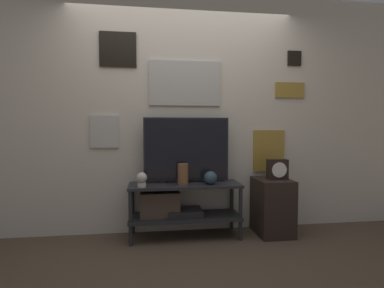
{
  "coord_description": "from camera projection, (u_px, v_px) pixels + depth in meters",
  "views": [
    {
      "loc": [
        -0.36,
        -2.92,
        1.18
      ],
      "look_at": [
        0.08,
        0.24,
        1.01
      ],
      "focal_mm": 28.0,
      "sensor_mm": 36.0,
      "label": 1
    }
  ],
  "objects": [
    {
      "name": "vase_round_glass",
      "position": [
        210.0,
        178.0,
        3.17
      ],
      "size": [
        0.14,
        0.14,
        0.14
      ],
      "color": "#2D4251",
      "rests_on": "media_console"
    },
    {
      "name": "ground_plane",
      "position": [
        188.0,
        246.0,
        3.0
      ],
      "size": [
        12.0,
        12.0,
        0.0
      ],
      "primitive_type": "plane",
      "color": "#4C3D2D"
    },
    {
      "name": "media_console",
      "position": [
        175.0,
        204.0,
        3.21
      ],
      "size": [
        1.19,
        0.4,
        0.58
      ],
      "color": "#232326",
      "rests_on": "ground_plane"
    },
    {
      "name": "wall_back",
      "position": [
        183.0,
        113.0,
        3.41
      ],
      "size": [
        6.4,
        0.08,
        2.7
      ],
      "color": "beige",
      "rests_on": "ground_plane"
    },
    {
      "name": "mantel_clock",
      "position": [
        277.0,
        169.0,
        3.29
      ],
      "size": [
        0.22,
        0.11,
        0.22
      ],
      "color": "black",
      "rests_on": "side_table"
    },
    {
      "name": "decorative_bust",
      "position": [
        142.0,
        179.0,
        3.02
      ],
      "size": [
        0.11,
        0.11,
        0.15
      ],
      "color": "beige",
      "rests_on": "media_console"
    },
    {
      "name": "vase_tall_ceramic",
      "position": [
        183.0,
        174.0,
        3.15
      ],
      "size": [
        0.11,
        0.11,
        0.22
      ],
      "color": "brown",
      "rests_on": "media_console"
    },
    {
      "name": "television",
      "position": [
        186.0,
        149.0,
        3.28
      ],
      "size": [
        0.93,
        0.05,
        0.71
      ],
      "color": "black",
      "rests_on": "media_console"
    },
    {
      "name": "side_table",
      "position": [
        272.0,
        206.0,
        3.33
      ],
      "size": [
        0.37,
        0.46,
        0.62
      ],
      "color": "black",
      "rests_on": "ground_plane"
    }
  ]
}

